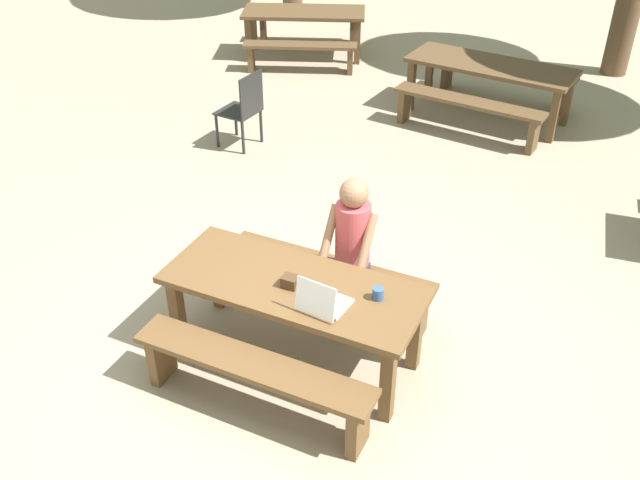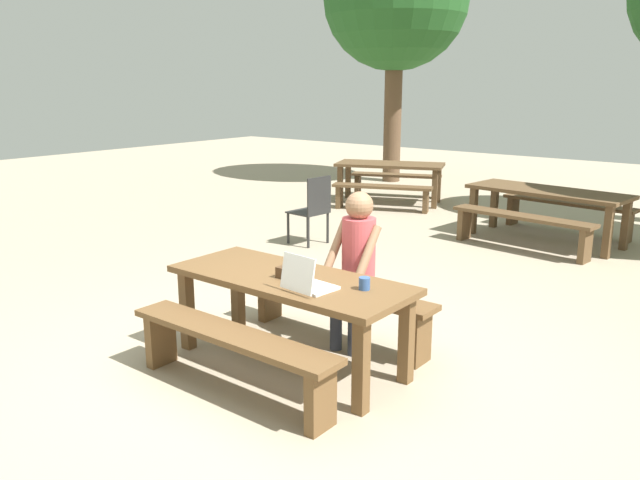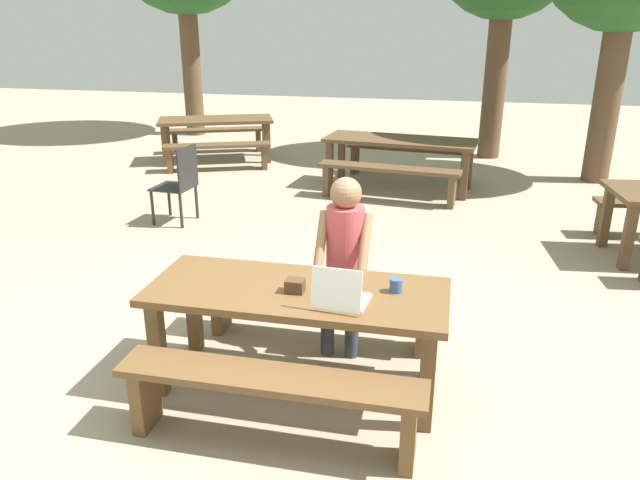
# 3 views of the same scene
# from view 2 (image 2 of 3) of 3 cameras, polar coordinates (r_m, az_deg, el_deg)

# --- Properties ---
(ground_plane) EXTENTS (30.00, 30.00, 0.00)m
(ground_plane) POSITION_cam_2_polar(r_m,az_deg,el_deg) (5.10, -2.64, -10.96)
(ground_plane) COLOR tan
(picnic_table_front) EXTENTS (1.93, 0.78, 0.72)m
(picnic_table_front) POSITION_cam_2_polar(r_m,az_deg,el_deg) (4.88, -2.72, -4.44)
(picnic_table_front) COLOR brown
(picnic_table_front) RESTS_ON ground
(bench_near) EXTENTS (1.78, 0.30, 0.47)m
(bench_near) POSITION_cam_2_polar(r_m,az_deg,el_deg) (4.55, -7.91, -9.48)
(bench_near) COLOR brown
(bench_near) RESTS_ON ground
(bench_far) EXTENTS (1.78, 0.30, 0.47)m
(bench_far) POSITION_cam_2_polar(r_m,az_deg,el_deg) (5.42, 1.65, -5.41)
(bench_far) COLOR brown
(bench_far) RESTS_ON ground
(laptop) EXTENTS (0.33, 0.33, 0.27)m
(laptop) POSITION_cam_2_polar(r_m,az_deg,el_deg) (4.50, -1.18, -3.75)
(laptop) COLOR white
(laptop) RESTS_ON picnic_table_front
(small_pouch) EXTENTS (0.12, 0.10, 0.08)m
(small_pouch) POSITION_cam_2_polar(r_m,az_deg,el_deg) (4.80, -3.10, -2.91)
(small_pouch) COLOR #4C331E
(small_pouch) RESTS_ON picnic_table_front
(coffee_mug) EXTENTS (0.08, 0.08, 0.09)m
(coffee_mug) POSITION_cam_2_polar(r_m,az_deg,el_deg) (4.54, 3.99, -3.90)
(coffee_mug) COLOR #335693
(coffee_mug) RESTS_ON picnic_table_front
(person_seated) EXTENTS (0.38, 0.39, 1.30)m
(person_seated) POSITION_cam_2_polar(r_m,az_deg,el_deg) (5.16, 3.21, -1.63)
(person_seated) COLOR #333847
(person_seated) RESTS_ON ground
(plastic_chair) EXTENTS (0.48, 0.48, 0.93)m
(plastic_chair) POSITION_cam_2_polar(r_m,az_deg,el_deg) (8.55, -0.67, 2.81)
(plastic_chair) COLOR #262626
(plastic_chair) RESTS_ON ground
(picnic_table_mid) EXTENTS (2.19, 1.03, 0.72)m
(picnic_table_mid) POSITION_cam_2_polar(r_m,az_deg,el_deg) (9.23, 19.63, 3.65)
(picnic_table_mid) COLOR brown
(picnic_table_mid) RESTS_ON ground
(bench_mid_south) EXTENTS (1.92, 0.52, 0.47)m
(bench_mid_south) POSITION_cam_2_polar(r_m,az_deg,el_deg) (8.68, 17.54, 1.42)
(bench_mid_south) COLOR brown
(bench_mid_south) RESTS_ON ground
(bench_mid_north) EXTENTS (1.92, 0.52, 0.47)m
(bench_mid_north) POSITION_cam_2_polar(r_m,az_deg,el_deg) (9.88, 21.21, 2.60)
(bench_mid_north) COLOR brown
(bench_mid_north) RESTS_ON ground
(picnic_table_rear) EXTENTS (2.04, 1.43, 0.72)m
(picnic_table_rear) POSITION_cam_2_polar(r_m,az_deg,el_deg) (11.58, 6.25, 6.31)
(picnic_table_rear) COLOR brown
(picnic_table_rear) RESTS_ON ground
(bench_rear_south) EXTENTS (1.69, 0.91, 0.43)m
(bench_rear_south) POSITION_cam_2_polar(r_m,az_deg,el_deg) (10.94, 5.55, 4.33)
(bench_rear_south) COLOR brown
(bench_rear_south) RESTS_ON ground
(bench_rear_north) EXTENTS (1.69, 0.91, 0.43)m
(bench_rear_north) POSITION_cam_2_polar(r_m,az_deg,el_deg) (12.31, 6.81, 5.38)
(bench_rear_north) COLOR brown
(bench_rear_north) RESTS_ON ground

